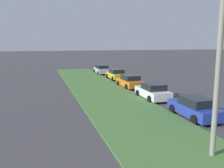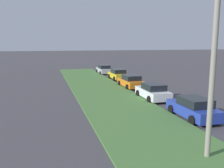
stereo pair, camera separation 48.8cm
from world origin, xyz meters
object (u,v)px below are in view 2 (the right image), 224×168
at_px(parked_car_yellow, 118,74).
at_px(parked_car_blue, 193,108).
at_px(parked_car_white, 153,92).
at_px(streetlight, 220,60).
at_px(parked_car_orange, 131,81).
at_px(parked_car_silver, 104,69).

bearing_deg(parked_car_yellow, parked_car_blue, 178.82).
xyz_separation_m(parked_car_white, parked_car_yellow, (12.51, -0.41, 0.00)).
relative_size(parked_car_blue, streetlight, 0.57).
bearing_deg(parked_car_orange, parked_car_silver, -1.61).
height_order(parked_car_orange, parked_car_silver, same).
bearing_deg(parked_car_white, parked_car_yellow, -1.52).
bearing_deg(parked_car_blue, streetlight, 155.23).
bearing_deg(parked_car_blue, parked_car_silver, 0.73).
bearing_deg(parked_car_orange, parked_car_yellow, -5.12).
bearing_deg(streetlight, parked_car_silver, -4.12).
bearing_deg(parked_car_blue, parked_car_yellow, -0.32).
xyz_separation_m(parked_car_white, parked_car_silver, (19.20, -0.00, 0.00)).
distance_m(parked_car_white, parked_car_orange, 6.09).
bearing_deg(parked_car_yellow, parked_car_silver, 2.76).
xyz_separation_m(parked_car_orange, parked_car_silver, (13.11, 0.03, 0.00)).
bearing_deg(parked_car_blue, parked_car_white, 2.73).
bearing_deg(parked_car_yellow, parked_car_white, 177.36).
xyz_separation_m(parked_car_white, parked_car_orange, (6.09, -0.03, 0.00)).
height_order(parked_car_white, parked_car_silver, same).
height_order(parked_car_blue, parked_car_yellow, same).
bearing_deg(parked_car_white, parked_car_blue, -177.01).
relative_size(parked_car_yellow, parked_car_silver, 1.01).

